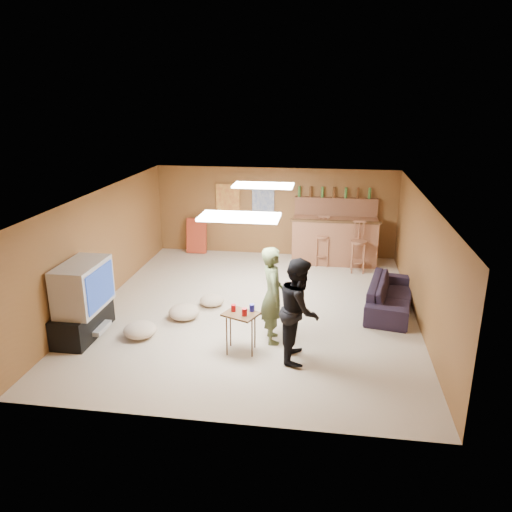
# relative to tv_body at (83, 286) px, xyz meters

# --- Properties ---
(ground) EXTENTS (7.00, 7.00, 0.00)m
(ground) POSITION_rel_tv_body_xyz_m (2.65, 1.50, -0.90)
(ground) COLOR #B8A58C
(ground) RESTS_ON ground
(ceiling) EXTENTS (6.00, 7.00, 0.02)m
(ceiling) POSITION_rel_tv_body_xyz_m (2.65, 1.50, 1.30)
(ceiling) COLOR silver
(ceiling) RESTS_ON ground
(wall_back) EXTENTS (6.00, 0.02, 2.20)m
(wall_back) POSITION_rel_tv_body_xyz_m (2.65, 5.00, 0.20)
(wall_back) COLOR brown
(wall_back) RESTS_ON ground
(wall_front) EXTENTS (6.00, 0.02, 2.20)m
(wall_front) POSITION_rel_tv_body_xyz_m (2.65, -2.00, 0.20)
(wall_front) COLOR brown
(wall_front) RESTS_ON ground
(wall_left) EXTENTS (0.02, 7.00, 2.20)m
(wall_left) POSITION_rel_tv_body_xyz_m (-0.35, 1.50, 0.20)
(wall_left) COLOR brown
(wall_left) RESTS_ON ground
(wall_right) EXTENTS (0.02, 7.00, 2.20)m
(wall_right) POSITION_rel_tv_body_xyz_m (5.65, 1.50, 0.20)
(wall_right) COLOR brown
(wall_right) RESTS_ON ground
(tv_stand) EXTENTS (0.55, 1.30, 0.50)m
(tv_stand) POSITION_rel_tv_body_xyz_m (-0.07, 0.00, -0.65)
(tv_stand) COLOR black
(tv_stand) RESTS_ON ground
(dvd_box) EXTENTS (0.35, 0.50, 0.08)m
(dvd_box) POSITION_rel_tv_body_xyz_m (0.15, 0.00, -0.75)
(dvd_box) COLOR #B2B2B7
(dvd_box) RESTS_ON tv_stand
(tv_body) EXTENTS (0.60, 1.10, 0.80)m
(tv_body) POSITION_rel_tv_body_xyz_m (0.00, 0.00, 0.00)
(tv_body) COLOR #B2B2B7
(tv_body) RESTS_ON tv_stand
(tv_screen) EXTENTS (0.02, 0.95, 0.65)m
(tv_screen) POSITION_rel_tv_body_xyz_m (0.31, 0.00, 0.00)
(tv_screen) COLOR navy
(tv_screen) RESTS_ON tv_body
(bar_counter) EXTENTS (2.00, 0.60, 1.10)m
(bar_counter) POSITION_rel_tv_body_xyz_m (4.15, 4.45, -0.35)
(bar_counter) COLOR brown
(bar_counter) RESTS_ON ground
(bar_lip) EXTENTS (2.10, 0.12, 0.05)m
(bar_lip) POSITION_rel_tv_body_xyz_m (4.15, 4.20, 0.20)
(bar_lip) COLOR #412814
(bar_lip) RESTS_ON bar_counter
(bar_shelf) EXTENTS (2.00, 0.18, 0.05)m
(bar_shelf) POSITION_rel_tv_body_xyz_m (4.15, 4.90, 0.60)
(bar_shelf) COLOR brown
(bar_shelf) RESTS_ON bar_backing
(bar_backing) EXTENTS (2.00, 0.14, 0.60)m
(bar_backing) POSITION_rel_tv_body_xyz_m (4.15, 4.92, 0.30)
(bar_backing) COLOR brown
(bar_backing) RESTS_ON bar_counter
(poster_left) EXTENTS (0.60, 0.03, 0.85)m
(poster_left) POSITION_rel_tv_body_xyz_m (1.45, 4.96, 0.45)
(poster_left) COLOR #BF3F26
(poster_left) RESTS_ON wall_back
(poster_right) EXTENTS (0.55, 0.03, 0.80)m
(poster_right) POSITION_rel_tv_body_xyz_m (2.35, 4.96, 0.45)
(poster_right) COLOR #334C99
(poster_right) RESTS_ON wall_back
(folding_chair_stack) EXTENTS (0.50, 0.26, 0.91)m
(folding_chair_stack) POSITION_rel_tv_body_xyz_m (0.65, 4.80, -0.45)
(folding_chair_stack) COLOR #BA3B22
(folding_chair_stack) RESTS_ON ground
(ceiling_panel_front) EXTENTS (1.20, 0.60, 0.04)m
(ceiling_panel_front) POSITION_rel_tv_body_xyz_m (2.65, 0.00, 1.27)
(ceiling_panel_front) COLOR white
(ceiling_panel_front) RESTS_ON ceiling
(ceiling_panel_back) EXTENTS (1.20, 0.60, 0.04)m
(ceiling_panel_back) POSITION_rel_tv_body_xyz_m (2.65, 2.70, 1.27)
(ceiling_panel_back) COLOR white
(ceiling_panel_back) RESTS_ON ceiling
(person_olive) EXTENTS (0.53, 0.67, 1.63)m
(person_olive) POSITION_rel_tv_body_xyz_m (3.13, 0.29, -0.08)
(person_olive) COLOR #4A5531
(person_olive) RESTS_ON ground
(person_black) EXTENTS (0.63, 0.80, 1.63)m
(person_black) POSITION_rel_tv_body_xyz_m (3.60, -0.22, -0.09)
(person_black) COLOR black
(person_black) RESTS_ON ground
(sofa) EXTENTS (1.11, 2.06, 0.57)m
(sofa) POSITION_rel_tv_body_xyz_m (5.21, 1.85, -0.62)
(sofa) COLOR black
(sofa) RESTS_ON ground
(tray_table) EXTENTS (0.63, 0.57, 0.66)m
(tray_table) POSITION_rel_tv_body_xyz_m (2.68, -0.16, -0.57)
(tray_table) COLOR #412814
(tray_table) RESTS_ON ground
(cup_red_near) EXTENTS (0.08, 0.08, 0.11)m
(cup_red_near) POSITION_rel_tv_body_xyz_m (2.55, -0.10, -0.18)
(cup_red_near) COLOR #A90B10
(cup_red_near) RESTS_ON tray_table
(cup_red_far) EXTENTS (0.11, 0.11, 0.12)m
(cup_red_far) POSITION_rel_tv_body_xyz_m (2.75, -0.24, -0.18)
(cup_red_far) COLOR #A90B10
(cup_red_far) RESTS_ON tray_table
(cup_blue) EXTENTS (0.11, 0.11, 0.11)m
(cup_blue) POSITION_rel_tv_body_xyz_m (2.84, -0.05, -0.18)
(cup_blue) COLOR #151A97
(cup_blue) RESTS_ON tray_table
(bar_stool_left) EXTENTS (0.42, 0.42, 1.14)m
(bar_stool_left) POSITION_rel_tv_body_xyz_m (3.87, 4.25, -0.33)
(bar_stool_left) COLOR brown
(bar_stool_left) RESTS_ON ground
(bar_stool_right) EXTENTS (0.47, 0.47, 1.22)m
(bar_stool_right) POSITION_rel_tv_body_xyz_m (4.69, 3.90, -0.29)
(bar_stool_right) COLOR brown
(bar_stool_right) RESTS_ON ground
(cushion_near_tv) EXTENTS (0.75, 0.75, 0.26)m
(cushion_near_tv) POSITION_rel_tv_body_xyz_m (1.44, 0.89, -0.77)
(cushion_near_tv) COLOR tan
(cushion_near_tv) RESTS_ON ground
(cushion_mid) EXTENTS (0.54, 0.54, 0.21)m
(cushion_mid) POSITION_rel_tv_body_xyz_m (1.81, 1.54, -0.79)
(cushion_mid) COLOR tan
(cushion_mid) RESTS_ON ground
(cushion_far) EXTENTS (0.73, 0.73, 0.25)m
(cushion_far) POSITION_rel_tv_body_xyz_m (0.90, 0.08, -0.77)
(cushion_far) COLOR tan
(cushion_far) RESTS_ON ground
(bottle_row) EXTENTS (1.76, 0.08, 0.26)m
(bottle_row) POSITION_rel_tv_body_xyz_m (4.09, 4.88, 0.75)
(bottle_row) COLOR #3F7233
(bottle_row) RESTS_ON bar_shelf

